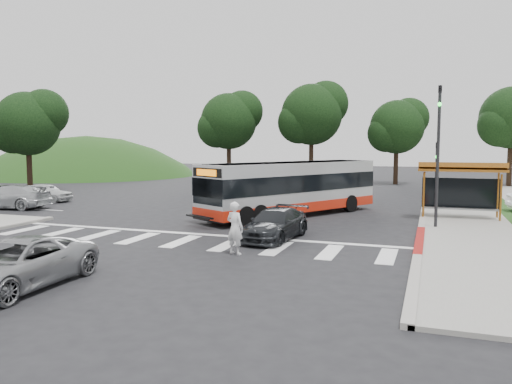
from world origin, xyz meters
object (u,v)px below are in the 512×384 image
at_px(transit_bus, 292,189).
at_px(dark_sedan, 275,224).
at_px(pedestrian, 235,228).
at_px(silver_suv_south, 16,264).

relative_size(transit_bus, dark_sedan, 2.63).
height_order(transit_bus, pedestrian, transit_bus).
distance_m(pedestrian, dark_sedan, 3.22).
bearing_deg(transit_bus, pedestrian, -56.86).
height_order(pedestrian, dark_sedan, pedestrian).
bearing_deg(dark_sedan, transit_bus, 105.12).
bearing_deg(dark_sedan, pedestrian, -93.29).
relative_size(pedestrian, silver_suv_south, 0.39).
xyz_separation_m(transit_bus, pedestrian, (0.68, -9.99, -0.52)).
relative_size(transit_bus, pedestrian, 6.04).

